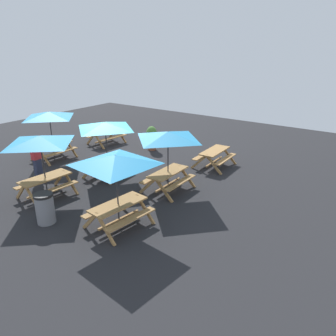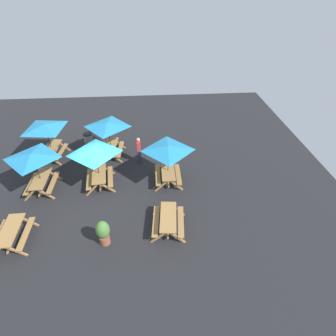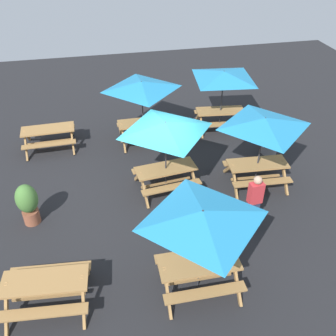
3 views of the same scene
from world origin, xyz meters
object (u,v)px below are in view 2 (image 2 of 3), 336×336
object	(u,v)px
picnic_table_0	(33,159)
potted_plant_0	(103,232)
picnic_table_2	(45,129)
picnic_table_6	(95,154)
picnic_table_5	(168,219)
trash_bin_gray	(89,140)
person_standing	(139,150)
picnic_table_3	(11,233)
picnic_table_1	(168,151)
picnic_table_4	(108,127)

from	to	relation	value
picnic_table_0	potted_plant_0	bearing A→B (deg)	-135.86
picnic_table_2	picnic_table_6	bearing A→B (deg)	-124.18
picnic_table_2	potted_plant_0	xyz separation A→B (m)	(-6.68, -3.93, -1.30)
picnic_table_5	picnic_table_6	distance (m)	4.97
trash_bin_gray	potted_plant_0	size ratio (longest dim) A/B	0.78
picnic_table_0	person_standing	size ratio (longest dim) A/B	1.40
picnic_table_0	picnic_table_5	bearing A→B (deg)	-116.38
picnic_table_2	picnic_table_6	xyz separation A→B (m)	(-2.79, -3.24, 0.00)
picnic_table_0	trash_bin_gray	bearing A→B (deg)	-22.87
picnic_table_2	potted_plant_0	world-z (taller)	picnic_table_2
picnic_table_5	picnic_table_3	bearing A→B (deg)	97.46
picnic_table_1	picnic_table_3	xyz separation A→B (m)	(-3.54, 6.81, -1.43)
trash_bin_gray	picnic_table_4	bearing A→B (deg)	-126.66
picnic_table_3	picnic_table_6	distance (m)	4.96
picnic_table_1	picnic_table_5	bearing A→B (deg)	176.58
picnic_table_1	picnic_table_0	bearing A→B (deg)	92.38
picnic_table_3	person_standing	bearing A→B (deg)	-45.52
picnic_table_1	person_standing	world-z (taller)	picnic_table_1
picnic_table_6	picnic_table_4	bearing A→B (deg)	-13.76
potted_plant_0	picnic_table_5	bearing A→B (deg)	-77.87
picnic_table_3	picnic_table_5	world-z (taller)	same
picnic_table_1	picnic_table_2	xyz separation A→B (m)	(2.80, 6.90, 0.00)
picnic_table_1	trash_bin_gray	distance (m)	6.46
picnic_table_1	picnic_table_5	size ratio (longest dim) A/B	1.22
picnic_table_6	trash_bin_gray	bearing A→B (deg)	10.44
picnic_table_6	trash_bin_gray	size ratio (longest dim) A/B	2.38
picnic_table_3	person_standing	xyz separation A→B (m)	(5.47, -5.24, 0.32)
trash_bin_gray	potted_plant_0	bearing A→B (deg)	-166.19
picnic_table_0	picnic_table_4	world-z (taller)	same
picnic_table_2	picnic_table_5	size ratio (longest dim) A/B	1.47
picnic_table_4	person_standing	world-z (taller)	picnic_table_4
picnic_table_4	picnic_table_5	xyz separation A→B (m)	(-6.08, -3.09, -1.43)
potted_plant_0	picnic_table_4	bearing A→B (deg)	3.08
picnic_table_0	picnic_table_6	xyz separation A→B (m)	(0.22, -2.94, 0.00)
picnic_table_6	potted_plant_0	world-z (taller)	picnic_table_6
picnic_table_2	picnic_table_4	distance (m)	3.57
trash_bin_gray	person_standing	bearing A→B (deg)	-121.41
picnic_table_0	potted_plant_0	size ratio (longest dim) A/B	1.86
trash_bin_gray	picnic_table_2	bearing A→B (deg)	119.76
picnic_table_3	potted_plant_0	distance (m)	3.86
picnic_table_4	picnic_table_6	world-z (taller)	same
potted_plant_0	person_standing	xyz separation A→B (m)	(5.81, -1.39, 0.19)
picnic_table_3	potted_plant_0	bearing A→B (deg)	-96.80
trash_bin_gray	picnic_table_5	bearing A→B (deg)	-147.24
picnic_table_0	picnic_table_6	world-z (taller)	same
picnic_table_5	potted_plant_0	distance (m)	2.80
person_standing	potted_plant_0	bearing A→B (deg)	-18.99
picnic_table_2	potted_plant_0	size ratio (longest dim) A/B	2.24
picnic_table_1	picnic_table_3	size ratio (longest dim) A/B	1.27
picnic_table_2	picnic_table_5	bearing A→B (deg)	-125.89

